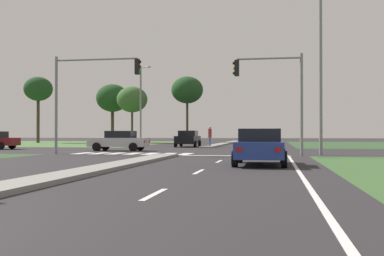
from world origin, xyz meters
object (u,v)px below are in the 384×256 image
Objects in this scene: treeline_fourth at (187,90)px; car_silver_third at (119,141)px; street_lamp_second at (317,63)px; treeline_near at (38,90)px; treeline_second at (113,98)px; pedestrian_at_median at (210,134)px; treeline_third at (132,100)px; street_lamp_third at (141,101)px; traffic_signal_near_left at (86,86)px; traffic_signal_near_right at (277,87)px; car_black_second at (188,139)px; car_blue_near at (260,146)px.

car_silver_third is at bearing -89.24° from treeline_fourth.
street_lamp_second is at bearing -109.11° from car_silver_third.
treeline_near reaches higher than treeline_second.
treeline_third reaches higher than pedestrian_at_median.
treeline_third is (-4.40, 10.71, 1.00)m from street_lamp_third.
traffic_signal_near_left is 23.31m from street_lamp_third.
treeline_second reaches higher than traffic_signal_near_right.
treeline_second reaches higher than traffic_signal_near_left.
treeline_fourth reaches higher than street_lamp_third.
car_black_second is at bearing -53.83° from treeline_second.
treeline_near is at bearing 122.20° from traffic_signal_near_left.
street_lamp_third is 1.13× the size of treeline_third.
treeline_third is (4.07, -3.57, -0.48)m from treeline_second.
pedestrian_at_median is at bearing -29.87° from car_silver_third.
traffic_signal_near_left is 11.81m from traffic_signal_near_right.
pedestrian_at_median is 28.19m from treeline_second.
pedestrian_at_median is (8.76, -7.43, -3.68)m from street_lamp_third.
treeline_near reaches higher than car_silver_third.
pedestrian_at_median is 32.79m from treeline_near.
treeline_second is 5.44m from treeline_third.
treeline_fourth is (-5.96, 20.59, 6.07)m from pedestrian_at_median.
traffic_signal_near_left is (-0.17, -5.99, 3.53)m from car_silver_third.
treeline_third is at bearing 174.50° from pedestrian_at_median.
street_lamp_second reaches higher than car_black_second.
treeline_fourth reaches higher than car_blue_near.
pedestrian_at_median is at bearing 69.93° from traffic_signal_near_left.
treeline_second is at bearing 176.98° from pedestrian_at_median.
traffic_signal_near_left is at bearing 180.00° from traffic_signal_near_right.
treeline_near is (-35.25, 32.34, 1.96)m from street_lamp_second.
car_black_second is 0.71× the size of traffic_signal_near_right.
street_lamp_second is at bearing -67.70° from treeline_fourth.
treeline_fourth reaches higher than car_black_second.
street_lamp_third is 4.78× the size of pedestrian_at_median.
traffic_signal_near_right is at bearing 0.00° from traffic_signal_near_left.
car_silver_third is (-3.24, -10.99, -0.04)m from car_black_second.
car_blue_near is 34.65m from street_lamp_third.
pedestrian_at_median is 0.22× the size of treeline_second.
pedestrian_at_median is at bearing -51.55° from treeline_second.
car_silver_third is 0.74× the size of traffic_signal_near_right.
street_lamp_second is (3.10, 9.41, 4.79)m from car_blue_near.
treeline_second is (-17.23, 21.71, 5.17)m from pedestrian_at_median.
car_silver_third is 29.30m from treeline_third.
car_black_second is at bearing 78.67° from traffic_signal_near_left.
car_silver_third is 11.18m from pedestrian_at_median.
treeline_near is at bearing -178.62° from treeline_third.
traffic_signal_near_left is at bearing -82.52° from street_lamp_third.
treeline_fourth reaches higher than traffic_signal_near_left.
traffic_signal_near_right is 27.47m from street_lamp_third.
treeline_third is (-21.60, 32.67, 0.39)m from street_lamp_second.
treeline_near is 1.10× the size of treeline_second.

